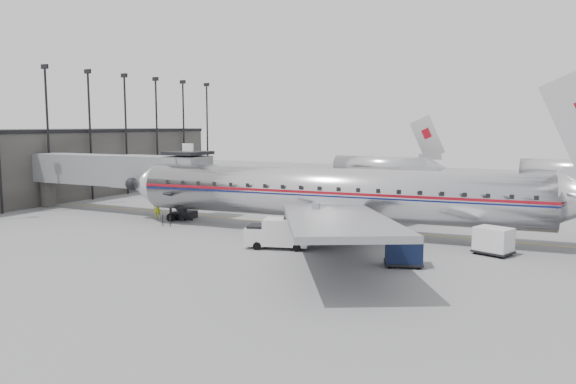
% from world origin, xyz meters
% --- Properties ---
extents(ground, '(160.00, 160.00, 0.00)m').
position_xyz_m(ground, '(0.00, 0.00, 0.00)').
color(ground, slate).
rests_on(ground, ground).
extents(terminal, '(12.00, 46.00, 8.00)m').
position_xyz_m(terminal, '(-34.00, 10.00, 4.00)').
color(terminal, '#393734').
rests_on(terminal, ground).
extents(apron_line, '(60.00, 0.15, 0.01)m').
position_xyz_m(apron_line, '(3.00, 6.00, 0.01)').
color(apron_line, gold).
rests_on(apron_line, ground).
extents(jet_bridge, '(21.00, 6.20, 7.10)m').
position_xyz_m(jet_bridge, '(-16.66, 3.67, 4.18)').
color(jet_bridge, slate).
rests_on(jet_bridge, ground).
extents(floodlight_masts, '(0.90, 42.25, 15.25)m').
position_xyz_m(floodlight_masts, '(-27.50, 13.00, 8.36)').
color(floodlight_masts, black).
rests_on(floodlight_masts, ground).
extents(distant_aircraft_near, '(16.39, 3.20, 10.26)m').
position_xyz_m(distant_aircraft_near, '(-1.79, 42.00, 2.73)').
color(distant_aircraft_near, silver).
rests_on(distant_aircraft_near, ground).
extents(airliner, '(41.54, 38.37, 13.14)m').
position_xyz_m(airliner, '(6.83, 3.07, 3.30)').
color(airliner, silver).
rests_on(airliner, ground).
extents(service_van, '(4.87, 2.91, 2.15)m').
position_xyz_m(service_van, '(4.59, -3.80, 1.13)').
color(service_van, silver).
rests_on(service_van, ground).
extents(baggage_cart_navy, '(2.81, 2.47, 1.84)m').
position_xyz_m(baggage_cart_navy, '(13.98, -4.85, 0.98)').
color(baggage_cart_navy, black).
rests_on(baggage_cart_navy, ground).
extents(baggage_cart_white, '(2.87, 2.54, 1.88)m').
position_xyz_m(baggage_cart_white, '(18.64, 0.99, 1.00)').
color(baggage_cart_white, silver).
rests_on(baggage_cart_white, ground).
extents(ramp_worker, '(0.80, 0.73, 1.83)m').
position_xyz_m(ramp_worker, '(-12.00, 3.00, 0.91)').
color(ramp_worker, '#C5E11A').
rests_on(ramp_worker, ground).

